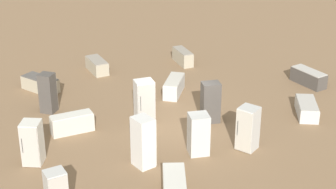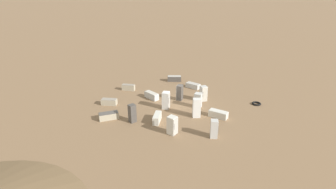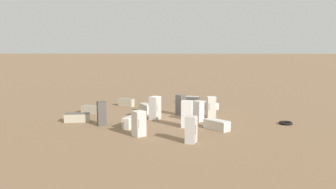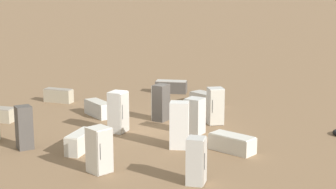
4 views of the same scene
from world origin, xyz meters
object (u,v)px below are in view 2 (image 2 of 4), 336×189
at_px(discarded_fridge_1, 157,118).
at_px(discarded_fridge_11, 128,87).
at_px(discarded_fridge_0, 166,100).
at_px(discarded_fridge_15, 180,93).
at_px(discarded_fridge_6, 132,113).
at_px(discarded_fridge_14, 193,86).
at_px(discarded_fridge_4, 172,125).
at_px(discarded_fridge_8, 214,129).
at_px(scrap_tire, 256,104).
at_px(discarded_fridge_2, 197,108).
at_px(discarded_fridge_5, 203,94).
at_px(discarded_fridge_12, 109,116).
at_px(discarded_fridge_9, 174,79).
at_px(discarded_fridge_10, 152,96).
at_px(discarded_fridge_3, 218,114).
at_px(discarded_fridge_13, 109,102).
at_px(discarded_fridge_7, 198,100).

bearing_deg(discarded_fridge_1, discarded_fridge_11, -55.92).
height_order(discarded_fridge_0, discarded_fridge_15, discarded_fridge_0).
distance_m(discarded_fridge_6, discarded_fridge_14, 11.18).
distance_m(discarded_fridge_4, discarded_fridge_8, 3.56).
distance_m(discarded_fridge_4, discarded_fridge_6, 4.33).
bearing_deg(scrap_tire, discarded_fridge_8, 130.02).
relative_size(discarded_fridge_2, discarded_fridge_5, 1.11).
bearing_deg(discarded_fridge_12, discarded_fridge_14, 112.80).
distance_m(discarded_fridge_4, discarded_fridge_12, 6.72).
bearing_deg(discarded_fridge_12, discarded_fridge_2, 72.41).
xyz_separation_m(discarded_fridge_1, scrap_tire, (2.15, -11.19, -0.30)).
xyz_separation_m(discarded_fridge_11, scrap_tire, (-6.60, -13.65, -0.27)).
relative_size(discarded_fridge_9, scrap_tire, 1.98).
distance_m(discarded_fridge_2, discarded_fridge_10, 6.54).
bearing_deg(discarded_fridge_5, discarded_fridge_3, 83.81).
xyz_separation_m(discarded_fridge_5, discarded_fridge_8, (-7.63, 1.34, -0.06)).
height_order(discarded_fridge_4, discarded_fridge_11, discarded_fridge_4).
height_order(discarded_fridge_2, discarded_fridge_5, discarded_fridge_2).
bearing_deg(discarded_fridge_1, discarded_fridge_14, -105.98).
xyz_separation_m(discarded_fridge_1, discarded_fridge_14, (8.23, -5.63, -0.09)).
bearing_deg(discarded_fridge_13, discarded_fridge_14, 125.35).
xyz_separation_m(discarded_fridge_3, discarded_fridge_9, (11.23, 2.25, 0.03)).
relative_size(discarded_fridge_14, scrap_tire, 1.96).
height_order(discarded_fridge_3, discarded_fridge_5, discarded_fridge_5).
relative_size(discarded_fridge_6, scrap_tire, 1.82).
bearing_deg(discarded_fridge_9, discarded_fridge_12, 150.25).
distance_m(discarded_fridge_12, discarded_fridge_15, 8.47).
bearing_deg(discarded_fridge_8, discarded_fridge_9, -163.08).
relative_size(discarded_fridge_4, discarded_fridge_10, 0.87).
bearing_deg(discarded_fridge_2, discarded_fridge_7, 77.25).
height_order(discarded_fridge_12, scrap_tire, discarded_fridge_12).
distance_m(discarded_fridge_8, discarded_fridge_15, 8.42).
bearing_deg(discarded_fridge_9, discarded_fridge_11, 121.50).
bearing_deg(discarded_fridge_7, discarded_fridge_5, -2.28).
height_order(discarded_fridge_1, discarded_fridge_11, discarded_fridge_1).
height_order(discarded_fridge_11, discarded_fridge_15, discarded_fridge_15).
relative_size(discarded_fridge_6, discarded_fridge_13, 0.99).
relative_size(discarded_fridge_1, discarded_fridge_9, 0.94).
bearing_deg(discarded_fridge_1, discarded_fridge_12, 2.13).
xyz_separation_m(discarded_fridge_0, discarded_fridge_11, (5.99, 3.75, -0.55)).
bearing_deg(discarded_fridge_2, discarded_fridge_9, 97.36).
height_order(discarded_fridge_5, discarded_fridge_15, discarded_fridge_15).
relative_size(discarded_fridge_0, discarded_fridge_10, 0.97).
height_order(discarded_fridge_5, discarded_fridge_11, discarded_fridge_5).
relative_size(discarded_fridge_5, discarded_fridge_8, 1.07).
distance_m(discarded_fridge_4, discarded_fridge_9, 13.83).
relative_size(discarded_fridge_7, discarded_fridge_8, 0.99).
xyz_separation_m(discarded_fridge_11, discarded_fridge_12, (-7.43, 2.08, -0.04)).
bearing_deg(discarded_fridge_14, discarded_fridge_6, -177.09).
height_order(discarded_fridge_5, discarded_fridge_9, discarded_fridge_5).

